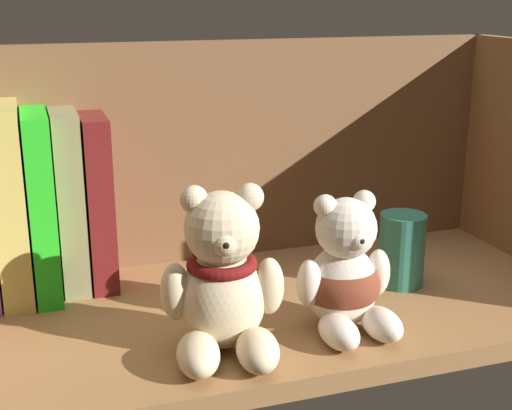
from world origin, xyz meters
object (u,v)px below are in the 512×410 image
book_7 (41,202)px  pillar_candle (402,250)px  teddy_bear_larger (223,283)px  book_8 (69,200)px  teddy_bear_smaller (345,276)px  book_6 (10,200)px  book_9 (97,200)px

book_7 → pillar_candle: size_ratio=2.43×
teddy_bear_larger → book_8: bearing=120.6°
book_8 → teddy_bear_smaller: book_8 is taller
teddy_bear_smaller → book_6: bearing=147.5°
book_6 → book_7: size_ratio=1.05×
pillar_candle → book_7: bearing=163.2°
book_7 → teddy_bear_larger: book_7 is taller
book_8 → teddy_bear_smaller: bearing=-38.5°
book_6 → book_9: (8.99, 0.00, -0.89)cm
book_9 → book_7: bearing=180.0°
book_9 → teddy_bear_smaller: 28.80cm
teddy_bear_smaller → book_7: bearing=144.7°
book_6 → book_7: 3.09cm
book_6 → book_7: bearing=0.0°
teddy_bear_larger → book_6: bearing=131.7°
book_6 → book_8: (5.99, 0.00, -0.58)cm
book_9 → book_6: bearing=180.0°
book_6 → teddy_bear_smaller: size_ratio=1.53×
book_6 → book_8: size_ratio=1.06×
book_8 → teddy_bear_larger: book_8 is taller
book_7 → teddy_bear_smaller: book_7 is taller
book_9 → teddy_bear_smaller: book_9 is taller
book_6 → book_9: bearing=0.0°
teddy_bear_smaller → pillar_candle: (10.62, 7.77, -1.26)cm
book_6 → book_8: bearing=0.0°
book_6 → pillar_candle: size_ratio=2.55×
book_9 → pillar_candle: 34.13cm
teddy_bear_larger → pillar_candle: size_ratio=1.90×
book_8 → teddy_bear_smaller: (24.09, -19.16, -4.49)cm
book_6 → teddy_bear_larger: 26.91cm
book_7 → book_8: book_7 is taller
book_6 → pillar_candle: bearing=-15.6°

